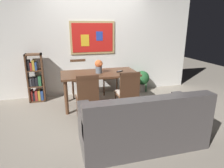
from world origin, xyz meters
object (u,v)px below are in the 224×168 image
at_px(dining_chair_far_left, 79,74).
at_px(potted_ivy, 142,80).
at_px(flower_vase, 99,66).
at_px(leather_couch, 142,126).
at_px(tv_remote, 120,71).
at_px(dining_table, 100,77).
at_px(bookshelf, 36,80).
at_px(dining_chair_near_right, 128,90).
at_px(dining_chair_far_right, 108,72).
at_px(dining_chair_near_left, 87,94).

relative_size(dining_chair_far_left, potted_ivy, 1.63).
xyz_separation_m(potted_ivy, flower_vase, (-1.31, -0.65, 0.59)).
xyz_separation_m(leather_couch, tv_remote, (0.16, 1.65, 0.44)).
bearing_deg(leather_couch, flower_vase, 100.37).
bearing_deg(dining_table, dining_chair_far_left, 116.37).
bearing_deg(bookshelf, leather_couch, -53.89).
xyz_separation_m(dining_chair_near_right, leather_couch, (-0.11, -0.96, -0.23)).
xyz_separation_m(dining_chair_far_right, bookshelf, (-1.78, -0.18, -0.03)).
bearing_deg(dining_chair_far_right, dining_chair_near_left, -116.29).
xyz_separation_m(dining_table, dining_chair_far_right, (0.38, 0.78, -0.11)).
bearing_deg(dining_table, dining_chair_near_right, -61.82).
xyz_separation_m(dining_table, dining_chair_near_left, (-0.38, -0.76, -0.11)).
height_order(leather_couch, flower_vase, flower_vase).
xyz_separation_m(dining_chair_far_right, dining_chair_far_left, (-0.76, -0.01, 0.00)).
bearing_deg(dining_chair_near_left, dining_chair_near_right, 1.25).
height_order(dining_table, potted_ivy, dining_table).
distance_m(dining_chair_far_right, potted_ivy, 0.95).
distance_m(dining_chair_near_left, potted_ivy, 2.18).
xyz_separation_m(dining_chair_near_left, flower_vase, (0.36, 0.73, 0.36)).
xyz_separation_m(dining_chair_near_right, bookshelf, (-1.79, 1.35, -0.03)).
relative_size(leather_couch, potted_ivy, 3.22).
bearing_deg(dining_table, potted_ivy, 25.72).
bearing_deg(bookshelf, flower_vase, -24.83).
height_order(dining_chair_near_left, bookshelf, bookshelf).
distance_m(dining_chair_far_right, tv_remote, 0.86).
bearing_deg(dining_chair_near_left, potted_ivy, 39.57).
bearing_deg(tv_remote, dining_table, 173.71).
relative_size(dining_chair_far_right, dining_chair_far_left, 1.00).
relative_size(flower_vase, tv_remote, 1.79).
bearing_deg(flower_vase, potted_ivy, 26.47).
height_order(dining_chair_far_left, potted_ivy, dining_chair_far_left).
xyz_separation_m(dining_chair_near_left, potted_ivy, (1.67, 1.38, -0.23)).
height_order(dining_table, flower_vase, flower_vase).
xyz_separation_m(leather_couch, bookshelf, (-1.68, 2.30, 0.19)).
bearing_deg(flower_vase, dining_table, 59.75).
height_order(dining_table, tv_remote, tv_remote).
bearing_deg(potted_ivy, dining_chair_far_left, 175.05).
height_order(dining_chair_far_right, potted_ivy, dining_chair_far_right).
relative_size(dining_chair_far_right, bookshelf, 0.81).
xyz_separation_m(dining_chair_near_right, flower_vase, (-0.41, 0.71, 0.36)).
bearing_deg(potted_ivy, bookshelf, -179.64).
bearing_deg(dining_chair_near_right, bookshelf, 143.03).
distance_m(leather_couch, flower_vase, 1.79).
distance_m(dining_chair_far_right, dining_chair_near_left, 1.72).
xyz_separation_m(dining_table, dining_chair_near_right, (0.40, -0.74, -0.11)).
xyz_separation_m(dining_table, bookshelf, (-1.39, 0.61, -0.14)).
distance_m(dining_chair_far_left, tv_remote, 1.18).
height_order(dining_chair_far_left, bookshelf, bookshelf).
relative_size(dining_chair_near_right, dining_chair_near_left, 1.00).
relative_size(bookshelf, potted_ivy, 2.00).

